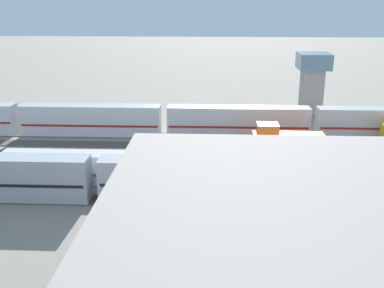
% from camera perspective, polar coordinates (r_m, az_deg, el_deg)
% --- Properties ---
extents(ground_plane, '(400.00, 400.00, 0.00)m').
position_cam_1_polar(ground_plane, '(63.29, 2.47, -2.45)').
color(ground_plane, gray).
extents(track_bed_0, '(140.00, 2.80, 0.12)m').
position_cam_1_polar(track_bed_0, '(75.10, 2.51, 0.96)').
color(track_bed_0, '#4C443D').
rests_on(track_bed_0, ground_plane).
extents(track_bed_1, '(140.00, 2.80, 0.12)m').
position_cam_1_polar(track_bed_1, '(70.34, 2.50, -0.25)').
color(track_bed_1, '#4C443D').
rests_on(track_bed_1, ground_plane).
extents(track_bed_2, '(140.00, 2.80, 0.12)m').
position_cam_1_polar(track_bed_2, '(65.62, 2.48, -1.63)').
color(track_bed_2, '#4C443D').
rests_on(track_bed_2, ground_plane).
extents(track_bed_3, '(140.00, 2.80, 0.12)m').
position_cam_1_polar(track_bed_3, '(60.94, 2.46, -3.22)').
color(track_bed_3, '#3D3833').
rests_on(track_bed_3, ground_plane).
extents(track_bed_4, '(140.00, 2.80, 0.12)m').
position_cam_1_polar(track_bed_4, '(56.31, 2.44, -5.08)').
color(track_bed_4, '#3D3833').
rests_on(track_bed_4, ground_plane).
extents(track_bed_5, '(140.00, 2.80, 0.12)m').
position_cam_1_polar(track_bed_5, '(51.75, 2.41, -7.27)').
color(track_bed_5, '#4C443D').
rests_on(track_bed_5, ground_plane).
extents(train_on_track_4, '(139.00, 3.06, 4.40)m').
position_cam_1_polar(train_on_track_4, '(55.72, -2.05, -3.12)').
color(train_on_track_4, black).
rests_on(train_on_track_4, ground_plane).
extents(train_on_track_2, '(10.00, 3.00, 5.00)m').
position_cam_1_polar(train_on_track_2, '(65.79, 11.70, -0.02)').
color(train_on_track_2, '#D85914').
rests_on(train_on_track_2, ground_plane).
extents(train_on_track_5, '(95.60, 3.06, 5.00)m').
position_cam_1_polar(train_on_track_5, '(51.93, 14.83, -4.75)').
color(train_on_track_5, '#A8AAB2').
rests_on(train_on_track_5, ground_plane).
extents(train_on_track_0, '(119.80, 3.06, 5.00)m').
position_cam_1_polar(train_on_track_0, '(74.51, 5.78, 2.77)').
color(train_on_track_0, '#B7BABF').
rests_on(train_on_track_0, ground_plane).
extents(control_tower, '(6.00, 6.00, 11.73)m').
position_cam_1_polar(control_tower, '(91.89, 14.84, 7.96)').
color(control_tower, gray).
rests_on(control_tower, ground_plane).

